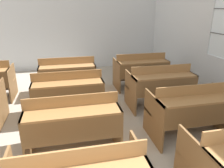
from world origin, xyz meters
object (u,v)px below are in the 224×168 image
Objects in this scene: bench_third_center at (68,93)px; bench_back_right at (141,70)px; bench_second_center at (73,123)px; bench_third_right at (160,85)px; bench_second_right at (192,110)px; bench_back_center at (68,75)px.

bench_third_center is 2.13m from bench_back_right.
bench_third_right is at bearing 32.31° from bench_second_center.
bench_second_center is 1.00× the size of bench_third_right.
bench_second_center is 1.00× the size of bench_third_center.
bench_second_right is 1.12m from bench_third_right.
bench_back_right is at bearing 90.55° from bench_second_right.
bench_back_right is (-0.02, 2.26, 0.00)m from bench_second_right.
bench_second_right is at bearing -89.30° from bench_third_right.
bench_second_center and bench_second_right have the same top height.
bench_third_right is 1.13m from bench_back_right.
bench_back_right is (1.77, 2.26, 0.00)m from bench_second_center.
bench_third_right is (1.81, 0.01, 0.00)m from bench_third_center.
bench_second_center and bench_third_right have the same top height.
bench_second_right and bench_third_right have the same top height.
bench_back_center is 1.78m from bench_back_right.
bench_second_center is at bearing -88.71° from bench_third_center.
bench_second_center and bench_third_center have the same top height.
bench_third_center is at bearing -91.23° from bench_back_center.
bench_third_center is at bearing -147.59° from bench_back_right.
bench_third_right is 1.00× the size of bench_back_center.
bench_second_center is 1.12m from bench_third_center.
bench_back_right is at bearing 51.85° from bench_second_center.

